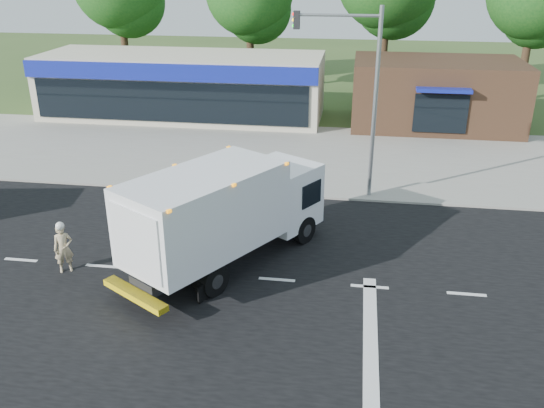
# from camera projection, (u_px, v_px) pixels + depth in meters

# --- Properties ---
(ground) EXTENTS (120.00, 120.00, 0.00)m
(ground) POSITION_uv_depth(u_px,v_px,m) (277.00, 280.00, 18.79)
(ground) COLOR #385123
(ground) RESTS_ON ground
(road_asphalt) EXTENTS (60.00, 14.00, 0.02)m
(road_asphalt) POSITION_uv_depth(u_px,v_px,m) (277.00, 280.00, 18.79)
(road_asphalt) COLOR black
(road_asphalt) RESTS_ON ground
(sidewalk) EXTENTS (60.00, 2.40, 0.12)m
(sidewalk) POSITION_uv_depth(u_px,v_px,m) (302.00, 187.00, 26.21)
(sidewalk) COLOR gray
(sidewalk) RESTS_ON ground
(parking_apron) EXTENTS (60.00, 9.00, 0.02)m
(parking_apron) POSITION_uv_depth(u_px,v_px,m) (312.00, 149.00, 31.50)
(parking_apron) COLOR gray
(parking_apron) RESTS_ON ground
(lane_markings) EXTENTS (55.20, 7.00, 0.01)m
(lane_markings) POSITION_uv_depth(u_px,v_px,m) (315.00, 306.00, 17.37)
(lane_markings) COLOR silver
(lane_markings) RESTS_ON road_asphalt
(ems_box_truck) EXTENTS (6.32, 8.12, 3.56)m
(ems_box_truck) POSITION_uv_depth(u_px,v_px,m) (224.00, 209.00, 18.95)
(ems_box_truck) COLOR black
(ems_box_truck) RESTS_ON ground
(emergency_worker) EXTENTS (0.74, 0.67, 1.81)m
(emergency_worker) POSITION_uv_depth(u_px,v_px,m) (63.00, 247.00, 18.98)
(emergency_worker) COLOR tan
(emergency_worker) RESTS_ON ground
(retail_strip_mall) EXTENTS (18.00, 6.20, 4.00)m
(retail_strip_mall) POSITION_uv_depth(u_px,v_px,m) (183.00, 85.00, 37.30)
(retail_strip_mall) COLOR beige
(retail_strip_mall) RESTS_ON ground
(brown_storefront) EXTENTS (10.00, 6.70, 4.00)m
(brown_storefront) POSITION_uv_depth(u_px,v_px,m) (436.00, 93.00, 35.19)
(brown_storefront) COLOR #382316
(brown_storefront) RESTS_ON ground
(traffic_signal_pole) EXTENTS (3.51, 0.25, 8.00)m
(traffic_signal_pole) POSITION_uv_depth(u_px,v_px,m) (360.00, 84.00, 23.42)
(traffic_signal_pole) COLOR gray
(traffic_signal_pole) RESTS_ON ground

